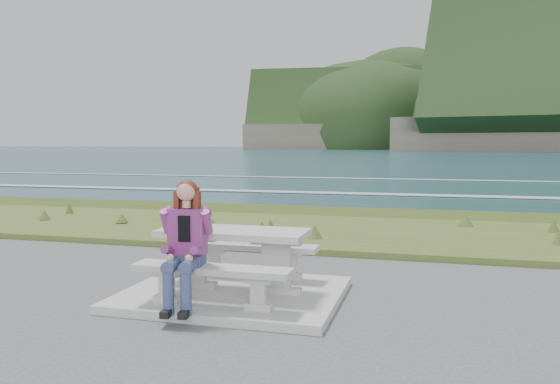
{
  "coord_description": "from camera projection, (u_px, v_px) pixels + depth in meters",
  "views": [
    {
      "loc": [
        2.27,
        -6.17,
        1.88
      ],
      "look_at": [
        0.26,
        1.2,
        1.21
      ],
      "focal_mm": 35.0,
      "sensor_mm": 36.0,
      "label": 1
    }
  ],
  "objects": [
    {
      "name": "concrete_slab",
      "position": [
        234.0,
        294.0,
        6.68
      ],
      "size": [
        2.6,
        2.1,
        0.1
      ],
      "primitive_type": "cube",
      "color": "#A1A19C",
      "rests_on": "ground"
    },
    {
      "name": "seated_woman",
      "position": [
        184.0,
        261.0,
        5.9
      ],
      "size": [
        0.47,
        0.73,
        1.39
      ],
      "rotation": [
        0.0,
        0.0,
        0.14
      ],
      "color": "navy",
      "rests_on": "concrete_slab"
    },
    {
      "name": "shore_drop",
      "position": [
        338.0,
        216.0,
        14.28
      ],
      "size": [
        160.0,
        0.8,
        2.2
      ],
      "primitive_type": "cube",
      "color": "brown",
      "rests_on": "ground"
    },
    {
      "name": "grass_verge",
      "position": [
        316.0,
        234.0,
        11.49
      ],
      "size": [
        160.0,
        4.5,
        0.22
      ],
      "primitive_type": "cube",
      "color": "#435720",
      "rests_on": "ground"
    },
    {
      "name": "ocean",
      "position": [
        386.0,
        208.0,
        30.95
      ],
      "size": [
        1600.0,
        1600.0,
        0.09
      ],
      "color": "#1B404D",
      "rests_on": "ground"
    },
    {
      "name": "bench_seaward",
      "position": [
        251.0,
        251.0,
        7.32
      ],
      "size": [
        1.8,
        0.35,
        0.45
      ],
      "color": "#A1A19C",
      "rests_on": "concrete_slab"
    },
    {
      "name": "picnic_table",
      "position": [
        233.0,
        243.0,
        6.63
      ],
      "size": [
        1.8,
        0.75,
        0.75
      ],
      "color": "#A1A19C",
      "rests_on": "concrete_slab"
    },
    {
      "name": "bench_landward",
      "position": [
        211.0,
        275.0,
        5.98
      ],
      "size": [
        1.8,
        0.35,
        0.45
      ],
      "color": "#A1A19C",
      "rests_on": "concrete_slab"
    }
  ]
}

